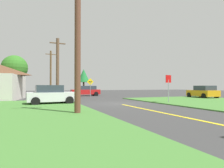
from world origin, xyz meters
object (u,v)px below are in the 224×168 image
Objects in this scene: car_on_crossroad at (203,92)px; utility_pole_mid at (58,68)px; stop_sign at (168,84)px; direction_sign at (90,86)px; car_approaching_junction at (86,91)px; parked_car_near_building at (51,95)px; oak_tree_left at (84,76)px; utility_pole_far at (51,72)px; pine_tree_center at (15,68)px; utility_pole_near at (78,41)px.

car_on_crossroad is 18.64m from utility_pole_mid.
stop_sign is 0.36× the size of utility_pole_mid.
car_on_crossroad is at bearing -20.61° from direction_sign.
parked_car_near_building is at bearing 64.96° from car_approaching_junction.
car_on_crossroad is 0.81× the size of oak_tree_left.
direction_sign reaches higher than car_on_crossroad.
car_on_crossroad is (9.17, 4.46, -0.96)m from stop_sign.
utility_pole_far reaches higher than oak_tree_left.
pine_tree_center reaches higher than stop_sign.
car_approaching_junction is 6.45m from direction_sign.
car_on_crossroad is 14.69m from direction_sign.
oak_tree_left is (6.45, 1.88, -0.39)m from utility_pole_far.
parked_car_near_building is at bearing -129.14° from direction_sign.
utility_pole_mid reaches higher than car_approaching_junction.
pine_tree_center is at bearing 105.13° from parked_car_near_building.
car_approaching_junction is at bearing 53.93° from car_on_crossroad.
utility_pole_near is at bearing 75.62° from car_approaching_junction.
direction_sign reaches higher than car_approaching_junction.
stop_sign reaches higher than car_approaching_junction.
utility_pole_far is at bearing 89.01° from utility_pole_near.
utility_pole_mid is (-5.20, -7.03, 2.84)m from car_approaching_junction.
parked_car_near_building is (-19.03, -1.34, -0.00)m from car_on_crossroad.
stop_sign is 0.33× the size of utility_pole_near.
car_on_crossroad is 0.58× the size of utility_pole_mid.
car_approaching_junction is at bearing 80.54° from direction_sign.
oak_tree_left is at bearing 65.70° from parked_car_near_building.
car_on_crossroad is at bearing -24.01° from pine_tree_center.
direction_sign is at bearing 71.47° from utility_pole_near.
pine_tree_center is at bearing -143.32° from oak_tree_left.
direction_sign is (-4.57, 9.63, -0.17)m from stop_sign.
direction_sign is at bearing 81.84° from car_approaching_junction.
direction_sign is 0.51× the size of oak_tree_left.
oak_tree_left is at bearing 37.00° from car_on_crossroad.
parked_car_near_building is 7.47m from utility_pole_near.
direction_sign is (-13.73, 5.16, 0.79)m from car_on_crossroad.
direction_sign is at bearing -100.22° from oak_tree_left.
stop_sign is at bearing -45.64° from utility_pole_mid.
car_approaching_junction is 9.19m from utility_pole_mid.
oak_tree_left is (6.60, 14.37, 0.02)m from utility_pole_mid.
pine_tree_center is at bearing 72.06° from car_on_crossroad.
utility_pole_far is at bearing 82.67° from parked_car_near_building.
pine_tree_center is (-11.59, -8.63, 0.35)m from oak_tree_left.
utility_pole_far reaches higher than utility_pole_near.
direction_sign is (4.43, 13.21, -2.37)m from utility_pole_near.
car_approaching_junction is (-3.52, 15.94, -0.96)m from stop_sign.
oak_tree_left reaches higher than car_approaching_junction.
utility_pole_far is at bearing -45.96° from car_approaching_junction.
stop_sign is 9.93m from utility_pole_near.
utility_pole_near reaches higher than utility_pole_mid.
utility_pole_mid reaches higher than stop_sign.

